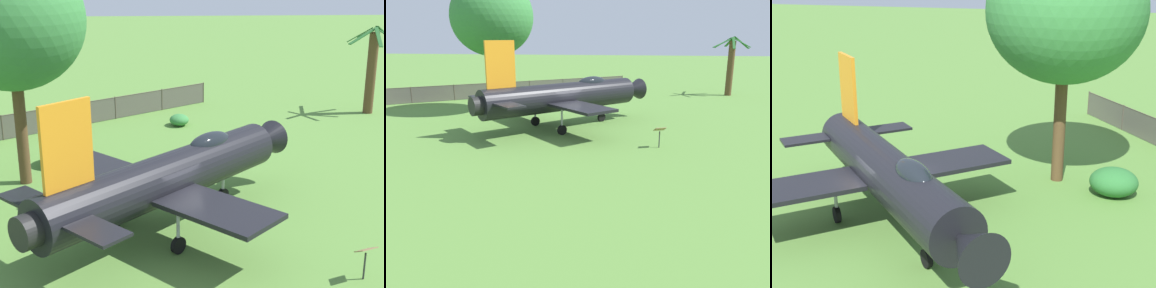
% 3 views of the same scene
% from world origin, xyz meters
% --- Properties ---
extents(ground_plane, '(200.00, 200.00, 0.00)m').
position_xyz_m(ground_plane, '(0.00, 0.00, 0.00)').
color(ground_plane, '#568438').
extents(display_jet, '(11.01, 11.03, 5.58)m').
position_xyz_m(display_jet, '(0.26, -0.26, 2.06)').
color(display_jet, black).
rests_on(display_jet, ground_plane).
extents(shade_tree, '(6.44, 6.19, 10.15)m').
position_xyz_m(shade_tree, '(5.13, 6.28, 7.19)').
color(shade_tree, brown).
rests_on(shade_tree, ground_plane).
extents(palm_tree, '(4.12, 3.98, 5.76)m').
position_xyz_m(palm_tree, '(16.79, -13.85, 2.87)').
color(palm_tree, brown).
rests_on(palm_tree, ground_plane).
extents(perimeter_fence, '(15.27, 21.22, 1.46)m').
position_xyz_m(perimeter_fence, '(12.99, 7.51, 0.78)').
color(perimeter_fence, '#4C4238').
rests_on(perimeter_fence, ground_plane).
extents(shrub_near_fence, '(1.94, 1.70, 1.18)m').
position_xyz_m(shrub_near_fence, '(7.57, 5.18, 0.59)').
color(shrub_near_fence, '#2D7033').
rests_on(shrub_near_fence, ground_plane).
extents(shrub_by_tree, '(1.36, 1.18, 0.70)m').
position_xyz_m(shrub_by_tree, '(14.42, -1.05, 0.35)').
color(shrub_by_tree, '#387F3D').
rests_on(shrub_by_tree, ground_plane).
extents(info_plaque, '(0.58, 0.70, 1.14)m').
position_xyz_m(info_plaque, '(-3.93, -6.03, 0.85)').
color(info_plaque, '#333333').
rests_on(info_plaque, ground_plane).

